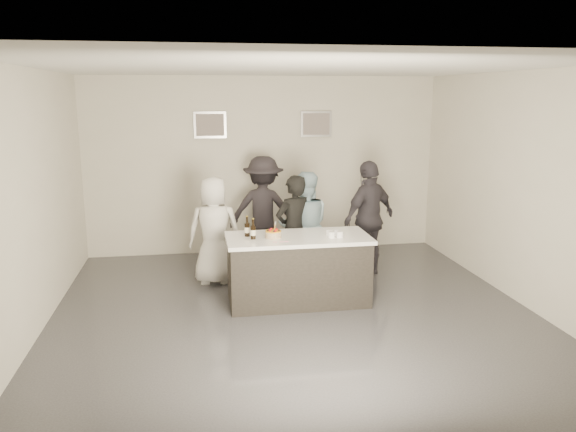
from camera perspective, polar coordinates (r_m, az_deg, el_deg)
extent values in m
plane|color=#3D3D42|center=(7.16, 0.67, -9.89)|extent=(6.00, 6.00, 0.00)
plane|color=white|center=(6.63, 0.74, 14.87)|extent=(6.00, 6.00, 0.00)
cube|color=beige|center=(9.67, -2.45, 5.14)|extent=(6.00, 0.04, 3.00)
cube|color=beige|center=(3.90, 8.55, -5.77)|extent=(6.00, 0.04, 3.00)
cube|color=beige|center=(6.88, -24.73, 1.10)|extent=(0.04, 6.00, 3.00)
cube|color=beige|center=(7.84, 22.86, 2.50)|extent=(0.04, 6.00, 3.00)
cube|color=#B2B2B7|center=(9.51, -7.93, 9.15)|extent=(0.54, 0.04, 0.44)
cube|color=#B2B2B7|center=(9.73, 2.87, 9.32)|extent=(0.54, 0.04, 0.44)
cube|color=white|center=(7.39, 1.02, -5.44)|extent=(1.86, 0.86, 0.90)
cylinder|color=orange|center=(7.18, -1.50, -1.93)|extent=(0.20, 0.20, 0.08)
cylinder|color=black|center=(7.25, -4.18, -1.07)|extent=(0.07, 0.07, 0.26)
cylinder|color=black|center=(7.10, -3.57, -1.34)|extent=(0.07, 0.07, 0.26)
cube|color=gold|center=(7.26, 4.75, -1.79)|extent=(0.19, 0.19, 0.08)
cube|color=pink|center=(6.96, -0.53, -2.67)|extent=(0.24, 0.08, 0.01)
imported|color=black|center=(7.99, 0.58, -1.50)|extent=(0.69, 0.58, 1.60)
imported|color=#A0C1D1|center=(8.24, 1.69, -1.02)|extent=(0.80, 0.63, 1.61)
imported|color=silver|center=(8.13, -7.50, -1.46)|extent=(0.81, 0.58, 1.57)
imported|color=#34313A|center=(8.53, 8.23, -0.22)|extent=(1.09, 0.89, 1.74)
imported|color=black|center=(9.07, -2.50, 0.62)|extent=(1.25, 0.91, 1.74)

